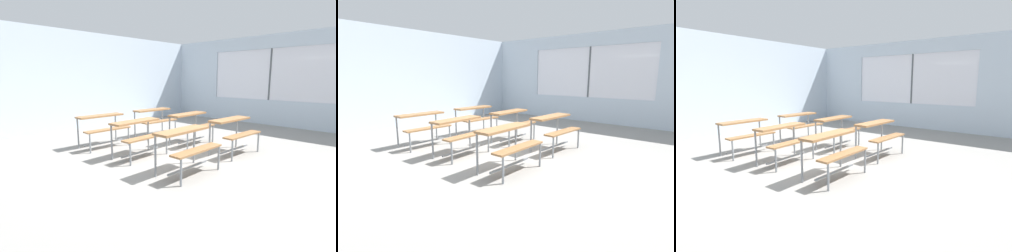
# 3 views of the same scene
# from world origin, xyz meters

# --- Properties ---
(ground) EXTENTS (10.00, 9.00, 0.05)m
(ground) POSITION_xyz_m (0.00, 0.00, -0.03)
(ground) COLOR gray
(wall_back) EXTENTS (10.00, 0.12, 3.00)m
(wall_back) POSITION_xyz_m (0.00, 4.50, 1.50)
(wall_back) COLOR silver
(wall_back) RESTS_ON ground
(wall_right) EXTENTS (0.12, 9.00, 3.00)m
(wall_right) POSITION_xyz_m (5.00, -0.13, 1.45)
(wall_right) COLOR silver
(wall_right) RESTS_ON ground
(desk_bench_r0c0) EXTENTS (1.10, 0.60, 0.74)m
(desk_bench_r0c0) POSITION_xyz_m (-0.54, -0.56, 0.56)
(desk_bench_r0c0) COLOR olive
(desk_bench_r0c0) RESTS_ON ground
(desk_bench_r0c1) EXTENTS (1.13, 0.64, 0.74)m
(desk_bench_r0c1) POSITION_xyz_m (1.05, -0.51, 0.56)
(desk_bench_r0c1) COLOR olive
(desk_bench_r0c1) RESTS_ON ground
(desk_bench_r1c0) EXTENTS (1.13, 0.65, 0.74)m
(desk_bench_r1c0) POSITION_xyz_m (-0.50, 0.74, 0.56)
(desk_bench_r1c0) COLOR olive
(desk_bench_r1c0) RESTS_ON ground
(desk_bench_r1c1) EXTENTS (1.11, 0.61, 0.74)m
(desk_bench_r1c1) POSITION_xyz_m (1.07, 0.68, 0.56)
(desk_bench_r1c1) COLOR olive
(desk_bench_r1c1) RESTS_ON ground
(desk_bench_r2c0) EXTENTS (1.11, 0.62, 0.74)m
(desk_bench_r2c0) POSITION_xyz_m (-0.58, 1.96, 0.56)
(desk_bench_r2c0) COLOR olive
(desk_bench_r2c0) RESTS_ON ground
(desk_bench_r2c1) EXTENTS (1.12, 0.63, 0.74)m
(desk_bench_r2c1) POSITION_xyz_m (1.04, 1.95, 0.56)
(desk_bench_r2c1) COLOR olive
(desk_bench_r2c1) RESTS_ON ground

